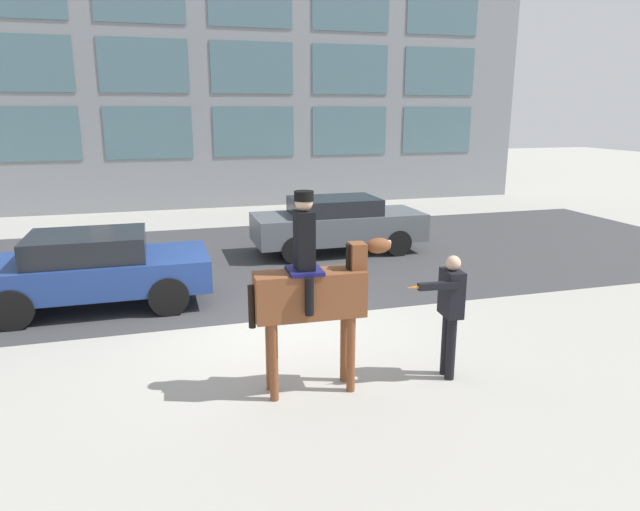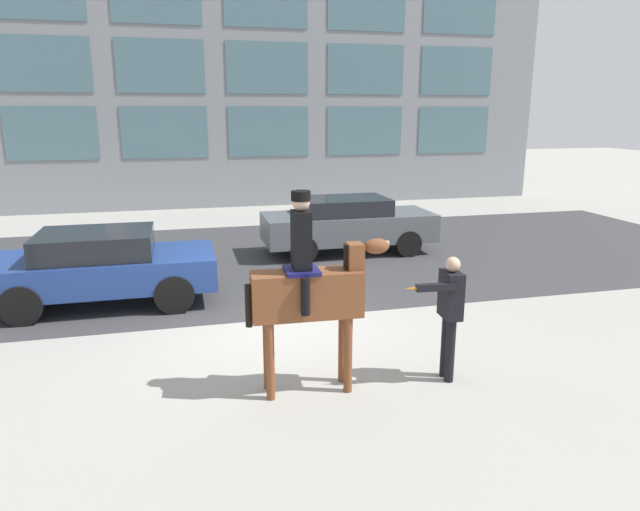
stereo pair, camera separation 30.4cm
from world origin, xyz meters
name	(u,v)px [view 2 (the right image)]	position (x,y,z in m)	size (l,w,h in m)	color
ground_plane	(279,330)	(0.00, 0.00, 0.00)	(80.00, 80.00, 0.00)	#9E9B93
road_surface	(246,260)	(0.00, 4.75, 0.00)	(25.84, 8.50, 0.01)	#38383A
mounted_horse_lead	(310,289)	(0.04, -2.18, 1.40)	(1.86, 0.65, 2.64)	brown
pedestrian_bystander	(449,309)	(1.92, -2.33, 1.02)	(0.85, 0.43, 1.73)	black
street_car_near_lane	(102,266)	(-2.99, 2.12, 0.76)	(4.10, 1.90, 1.41)	navy
street_car_far_lane	(347,223)	(2.65, 4.92, 0.77)	(4.34, 1.77, 1.43)	#51565B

